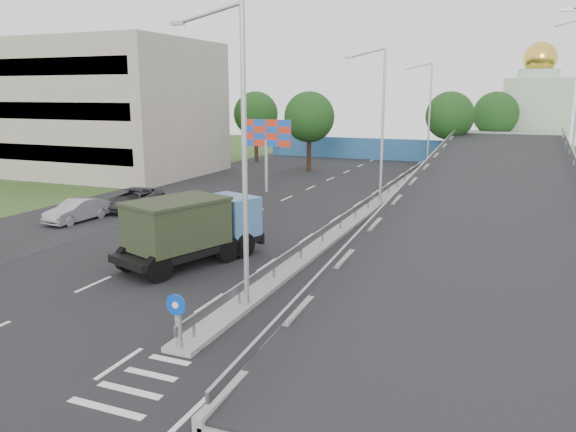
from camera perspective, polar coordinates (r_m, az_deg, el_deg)
The scene contains 21 objects.
ground at distance 15.61m, azimuth -15.54°, elevation -16.64°, with size 160.00×160.00×0.00m, color #2D4C1E.
road_surface at distance 33.59m, azimuth 1.45°, elevation -0.41°, with size 26.00×90.00×0.04m, color black.
parking_strip at distance 40.02m, azimuth -16.21°, elevation 1.19°, with size 8.00×90.00×0.05m, color black.
median at distance 36.42m, azimuth 8.13°, elevation 0.64°, with size 1.00×44.00×0.20m, color gray.
overpass_ramp at distance 35.08m, azimuth 20.16°, elevation 2.29°, with size 10.00×50.00×3.50m.
median_guardrail at distance 36.29m, azimuth 8.16°, elevation 1.64°, with size 0.09×44.00×0.71m.
sign_bollard at distance 16.73m, azimuth -11.13°, elevation -10.42°, with size 0.64×0.23×1.67m.
lamp_post_near at distance 18.75m, azimuth -4.99°, elevation 7.32°, with size 2.74×0.18×10.08m.
lamp_post_mid at distance 37.62m, azimuth 9.33°, elevation 9.75°, with size 2.74×0.18×10.08m.
lamp_post_far at distance 57.26m, azimuth 14.02°, elevation 10.42°, with size 2.74×0.18×10.08m.
beige_building at distance 57.56m, azimuth -20.17°, elevation 10.23°, with size 24.00×14.00×12.00m, color #A29788.
blue_wall at distance 64.17m, azimuth 10.97°, elevation 6.61°, with size 30.00×0.50×2.40m, color #22557F.
church at distance 70.63m, azimuth 23.82°, elevation 9.65°, with size 7.00×7.00×13.80m.
billboard at distance 42.58m, azimuth -2.24°, elevation 8.01°, with size 4.00×0.24×5.50m.
tree_left_mid at distance 53.98m, azimuth 2.16°, elevation 10.00°, with size 4.80×4.80×7.60m.
tree_median_far at distance 59.01m, azimuth 16.12°, elevation 9.74°, with size 4.80×4.80×7.60m.
tree_left_far at distance 61.71m, azimuth -3.29°, elevation 10.29°, with size 4.80×4.80×7.60m.
tree_ramp_far at distance 65.68m, azimuth 20.35°, elevation 9.68°, with size 4.80×4.80×7.60m.
dump_truck at distance 25.16m, azimuth -9.67°, elevation -1.08°, with size 4.57×7.23×3.00m.
parked_car_b at distance 35.29m, azimuth -20.66°, elevation 0.53°, with size 1.43×4.09×1.35m, color gray.
parked_car_c at distance 37.79m, azimuth -15.38°, elevation 1.65°, with size 2.28×4.94×1.37m, color #2A2A2E.
Camera 1 is at (8.70, -10.59, 7.47)m, focal length 35.00 mm.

